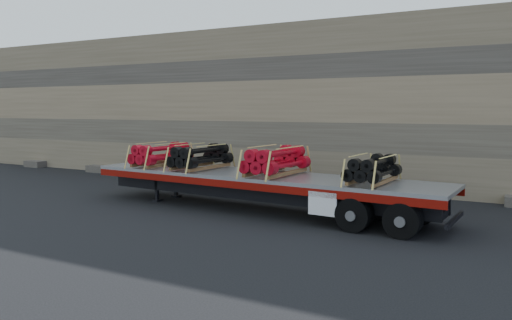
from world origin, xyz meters
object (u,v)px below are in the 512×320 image
(trailer, at_px, (258,192))
(bundle_front, at_px, (161,155))
(bundle_midfront, at_px, (201,157))
(bundle_rear, at_px, (373,170))
(bundle_midrear, at_px, (276,161))

(trailer, relative_size, bundle_front, 5.35)
(bundle_midfront, height_order, bundle_rear, bundle_midfront)
(bundle_midrear, bearing_deg, trailer, 180.00)
(bundle_midfront, bearing_deg, trailer, -0.00)
(trailer, bearing_deg, bundle_rear, -0.00)
(trailer, relative_size, bundle_rear, 5.79)
(bundle_midfront, height_order, bundle_midrear, bundle_midrear)
(bundle_midfront, bearing_deg, bundle_rear, -0.00)
(trailer, distance_m, bundle_front, 4.36)
(trailer, distance_m, bundle_midrear, 1.27)
(bundle_rear, bearing_deg, bundle_midfront, 180.00)
(bundle_front, height_order, bundle_midrear, bundle_midrear)
(bundle_front, bearing_deg, trailer, -0.00)
(bundle_midrear, bearing_deg, bundle_midfront, 180.00)
(bundle_front, bearing_deg, bundle_midfront, -0.00)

